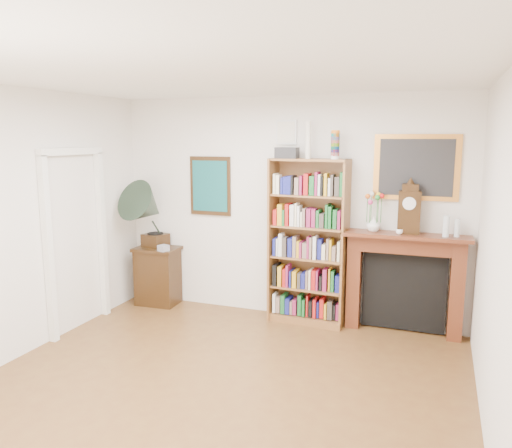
{
  "coord_description": "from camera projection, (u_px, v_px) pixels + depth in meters",
  "views": [
    {
      "loc": [
        1.83,
        -3.51,
        2.29
      ],
      "look_at": [
        -0.07,
        1.6,
        1.34
      ],
      "focal_mm": 35.0,
      "sensor_mm": 36.0,
      "label": 1
    }
  ],
  "objects": [
    {
      "name": "room",
      "position": [
        195.0,
        249.0,
        4.02
      ],
      "size": [
        4.51,
        5.01,
        2.81
      ],
      "color": "brown",
      "rests_on": "ground"
    },
    {
      "name": "door_casing",
      "position": [
        76.0,
        225.0,
        5.91
      ],
      "size": [
        0.08,
        1.02,
        2.17
      ],
      "color": "white",
      "rests_on": "left_wall"
    },
    {
      "name": "teal_poster",
      "position": [
        210.0,
        186.0,
        6.63
      ],
      "size": [
        0.58,
        0.04,
        0.78
      ],
      "color": "black",
      "rests_on": "back_wall"
    },
    {
      "name": "small_picture",
      "position": [
        286.0,
        132.0,
        6.15
      ],
      "size": [
        0.26,
        0.04,
        0.3
      ],
      "color": "white",
      "rests_on": "back_wall"
    },
    {
      "name": "gilt_painting",
      "position": [
        416.0,
        167.0,
        5.68
      ],
      "size": [
        0.95,
        0.04,
        0.75
      ],
      "color": "#C37E32",
      "rests_on": "back_wall"
    },
    {
      "name": "bookshelf",
      "position": [
        308.0,
        233.0,
        6.08
      ],
      "size": [
        0.96,
        0.39,
        2.35
      ],
      "rotation": [
        0.0,
        0.0,
        -0.06
      ],
      "color": "brown",
      "rests_on": "floor"
    },
    {
      "name": "side_cabinet",
      "position": [
        158.0,
        276.0,
        6.89
      ],
      "size": [
        0.61,
        0.45,
        0.8
      ],
      "primitive_type": "cube",
      "rotation": [
        0.0,
        0.0,
        0.05
      ],
      "color": "black",
      "rests_on": "floor"
    },
    {
      "name": "fireplace",
      "position": [
        404.0,
        274.0,
        5.84
      ],
      "size": [
        1.43,
        0.37,
        1.2
      ],
      "rotation": [
        0.0,
        0.0,
        0.02
      ],
      "color": "#4C2311",
      "rests_on": "floor"
    },
    {
      "name": "gramophone",
      "position": [
        148.0,
        210.0,
        6.66
      ],
      "size": [
        0.71,
        0.82,
        0.94
      ],
      "rotation": [
        0.0,
        0.0,
        -0.22
      ],
      "color": "black",
      "rests_on": "side_cabinet"
    },
    {
      "name": "cd_stack",
      "position": [
        163.0,
        248.0,
        6.61
      ],
      "size": [
        0.15,
        0.15,
        0.08
      ],
      "primitive_type": "cube",
      "rotation": [
        0.0,
        0.0,
        -0.35
      ],
      "color": "#B0B0BC",
      "rests_on": "side_cabinet"
    },
    {
      "name": "mantel_clock",
      "position": [
        409.0,
        210.0,
        5.66
      ],
      "size": [
        0.25,
        0.16,
        0.57
      ],
      "rotation": [
        0.0,
        0.0,
        0.06
      ],
      "color": "black",
      "rests_on": "fireplace"
    },
    {
      "name": "flower_vase",
      "position": [
        373.0,
        224.0,
        5.83
      ],
      "size": [
        0.2,
        0.2,
        0.17
      ],
      "primitive_type": "imported",
      "rotation": [
        0.0,
        0.0,
        -0.25
      ],
      "color": "white",
      "rests_on": "fireplace"
    },
    {
      "name": "teacup",
      "position": [
        399.0,
        232.0,
        5.66
      ],
      "size": [
        0.08,
        0.08,
        0.06
      ],
      "primitive_type": "imported",
      "rotation": [
        0.0,
        0.0,
        -0.05
      ],
      "color": "white",
      "rests_on": "fireplace"
    },
    {
      "name": "bottle_left",
      "position": [
        446.0,
        226.0,
        5.51
      ],
      "size": [
        0.07,
        0.07,
        0.24
      ],
      "primitive_type": "cylinder",
      "color": "silver",
      "rests_on": "fireplace"
    },
    {
      "name": "bottle_right",
      "position": [
        457.0,
        228.0,
        5.51
      ],
      "size": [
        0.06,
        0.06,
        0.2
      ],
      "primitive_type": "cylinder",
      "color": "silver",
      "rests_on": "fireplace"
    }
  ]
}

